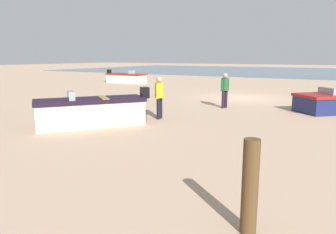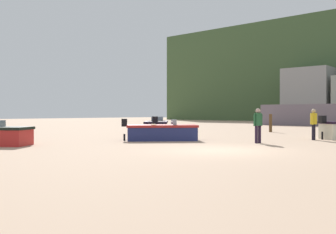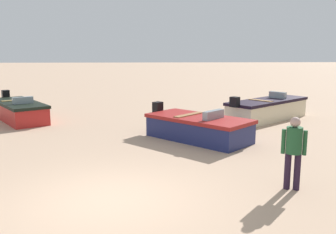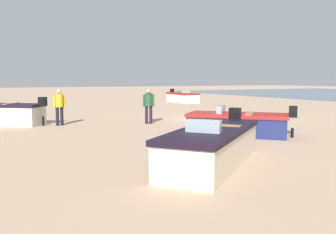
% 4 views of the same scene
% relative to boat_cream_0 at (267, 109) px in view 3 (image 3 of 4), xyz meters
% --- Properties ---
extents(ground_plane, '(160.00, 160.00, 0.00)m').
position_rel_boat_cream_0_xyz_m(ground_plane, '(8.56, -6.01, -0.46)').
color(ground_plane, tan).
extents(boat_cream_0, '(3.86, 4.28, 1.21)m').
position_rel_boat_cream_0_xyz_m(boat_cream_0, '(0.00, 0.00, 0.00)').
color(boat_cream_0, beige).
rests_on(boat_cream_0, ground).
extents(boat_red_1, '(4.12, 3.43, 1.13)m').
position_rel_boat_cream_0_xyz_m(boat_red_1, '(-0.41, -10.80, -0.04)').
color(boat_red_1, red).
rests_on(boat_red_1, ground).
extents(boat_navy_5, '(3.70, 3.69, 1.12)m').
position_rel_boat_cream_0_xyz_m(boat_navy_5, '(3.47, -3.49, -0.04)').
color(boat_navy_5, navy).
rests_on(boat_navy_5, ground).
extents(beach_walker_distant, '(0.44, 0.53, 1.62)m').
position_rel_boat_cream_0_xyz_m(beach_walker_distant, '(8.12, -2.02, 0.50)').
color(beach_walker_distant, '#26182C').
rests_on(beach_walker_distant, ground).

